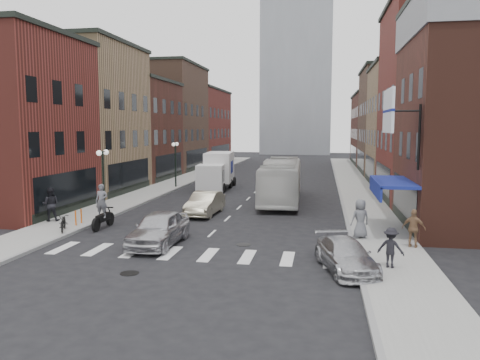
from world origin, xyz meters
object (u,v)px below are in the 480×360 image
Objects in this scene: ped_left_solo at (50,204)px; curb_car at (346,255)px; streetlamp_near at (103,170)px; ped_right_b at (414,228)px; ped_right_a at (391,248)px; sedan_left_far at (205,203)px; parked_bicycle at (64,222)px; box_truck at (217,171)px; transit_bus at (281,180)px; streetlamp_far at (175,156)px; bike_rack at (79,217)px; ped_right_c at (360,219)px; motorcycle_rider at (102,208)px; billboard_sign at (390,112)px; sedan_left_near at (159,228)px.

curb_car is at bearing 137.69° from ped_left_solo.
streetlamp_near is 17.74m from ped_right_b.
streetlamp_near is at bearing -8.79° from ped_right_a.
sedan_left_far is 2.52× the size of parked_bicycle.
parked_bicycle is (-3.88, -18.48, -0.98)m from box_truck.
ped_left_solo is at bearing -142.16° from transit_bus.
streetlamp_far is 18.52m from parked_bicycle.
bike_rack is 17.30m from box_truck.
ped_right_b is (19.20, -2.55, -0.11)m from ped_left_solo.
sedan_left_far is 8.99m from ped_left_solo.
ped_right_c reaches higher than curb_car.
motorcycle_rider is at bearing 146.32° from ped_left_solo.
ped_right_c is at bearing -12.45° from streetlamp_near.
bike_rack is 0.46× the size of parked_bicycle.
box_truck is 23.00m from ped_right_b.
transit_bus reaches higher than ped_left_solo.
curb_car is at bearing 26.35° from ped_right_a.
streetlamp_far is at bearing 132.41° from billboard_sign.
streetlamp_near is 8.27m from sedan_left_near.
billboard_sign is 6.90m from ped_right_a.
ped_right_a is at bearing -7.69° from curb_car.
ped_right_c is at bearing -62.35° from ped_right_a.
sedan_left_far is (5.97, 4.70, 0.17)m from bike_rack.
sedan_left_near reaches higher than sedan_left_far.
billboard_sign is 15.50m from motorcycle_rider.
sedan_left_near is at bearing 5.85° from ped_right_a.
curb_car reaches higher than parked_bicycle.
sedan_left_far is at bearing -27.16° from ped_right_a.
sedan_left_near is at bearing -109.97° from transit_bus.
parked_bicycle is at bearing -176.88° from billboard_sign.
motorcycle_rider is 3.60m from ped_left_solo.
ped_left_solo is (-3.52, 0.75, -0.02)m from motorcycle_rider.
ped_right_b is at bearing -63.35° from transit_bus.
streetlamp_near is at bearing -90.00° from streetlamp_far.
box_truck reaches higher than parked_bicycle.
curb_car is 14.52m from parked_bicycle.
curb_car is (13.90, -22.23, -2.32)m from streetlamp_far.
transit_bus is at bearing -49.77° from box_truck.
sedan_left_near is at bearing -36.09° from motorcycle_rider.
streetlamp_near reaches higher than bike_rack.
motorcycle_rider is (1.32, -16.91, -1.77)m from streetlamp_far.
ped_right_c reaches higher than ped_right_b.
sedan_left_near is 7.77m from sedan_left_far.
ped_right_c is (14.80, -3.27, -1.82)m from streetlamp_near.
streetlamp_near reaches higher than transit_bus.
ped_right_c reaches higher than parked_bicycle.
sedan_left_far is 13.07m from curb_car.
transit_bus is 6.53× the size of parked_bicycle.
billboard_sign is 0.90× the size of streetlamp_far.
sedan_left_far is at bearing -12.55° from ped_right_b.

